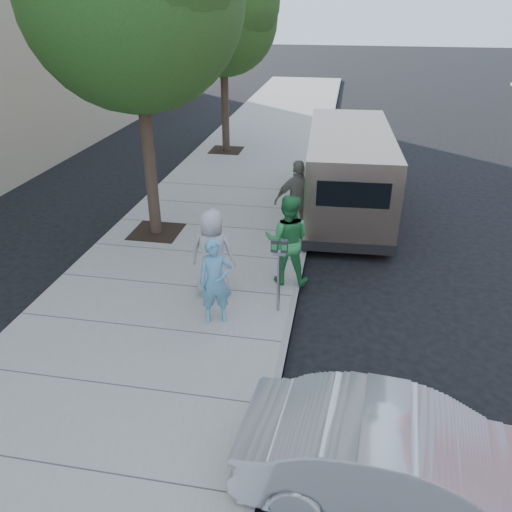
% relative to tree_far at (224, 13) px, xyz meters
% --- Properties ---
extents(ground, '(120.00, 120.00, 0.00)m').
position_rel_tree_far_xyz_m(ground, '(2.25, -10.00, -4.88)').
color(ground, black).
rests_on(ground, ground).
extents(sidewalk, '(5.00, 60.00, 0.15)m').
position_rel_tree_far_xyz_m(sidewalk, '(1.25, -10.00, -4.81)').
color(sidewalk, gray).
rests_on(sidewalk, ground).
extents(curb_face, '(0.12, 60.00, 0.16)m').
position_rel_tree_far_xyz_m(curb_face, '(3.69, -10.00, -4.81)').
color(curb_face, gray).
rests_on(curb_face, ground).
extents(tree_far, '(3.92, 3.80, 6.49)m').
position_rel_tree_far_xyz_m(tree_far, '(0.00, 0.00, 0.00)').
color(tree_far, black).
rests_on(tree_far, sidewalk).
extents(parking_meter, '(0.30, 0.12, 1.46)m').
position_rel_tree_far_xyz_m(parking_meter, '(3.44, -10.55, -3.68)').
color(parking_meter, gray).
rests_on(parking_meter, sidewalk).
extents(van, '(2.35, 6.29, 2.30)m').
position_rel_tree_far_xyz_m(van, '(4.55, -5.14, -3.67)').
color(van, tan).
rests_on(van, ground).
extents(sedan, '(4.06, 1.72, 1.30)m').
position_rel_tree_far_xyz_m(sedan, '(5.45, -14.16, -4.23)').
color(sedan, silver).
rests_on(sedan, ground).
extents(person_officer, '(0.68, 0.55, 1.60)m').
position_rel_tree_far_xyz_m(person_officer, '(2.38, -11.04, -3.93)').
color(person_officer, '#5DA1C6').
rests_on(person_officer, sidewalk).
extents(person_green_shirt, '(0.92, 0.73, 1.87)m').
position_rel_tree_far_xyz_m(person_green_shirt, '(3.45, -9.44, -3.80)').
color(person_green_shirt, '#2D8B46').
rests_on(person_green_shirt, sidewalk).
extents(person_gray_shirt, '(0.87, 0.57, 1.77)m').
position_rel_tree_far_xyz_m(person_gray_shirt, '(2.11, -10.16, -3.85)').
color(person_gray_shirt, '#B2B3B5').
rests_on(person_gray_shirt, sidewalk).
extents(person_striped_polo, '(1.23, 0.78, 1.94)m').
position_rel_tree_far_xyz_m(person_striped_polo, '(3.45, -7.35, -3.76)').
color(person_striped_polo, slate).
rests_on(person_striped_polo, sidewalk).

